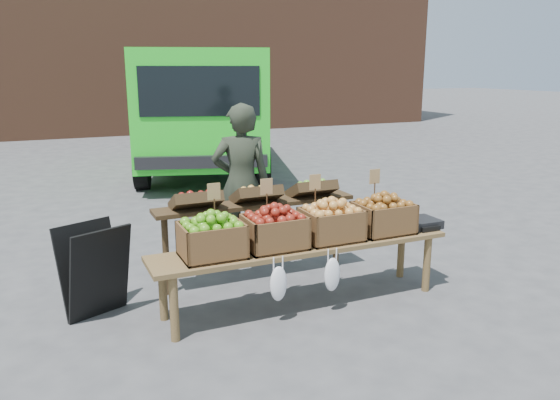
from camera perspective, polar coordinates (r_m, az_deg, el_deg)
name	(u,v)px	position (r m, az deg, el deg)	size (l,w,h in m)	color
ground	(263,297)	(5.12, -1.75, -10.12)	(80.00, 80.00, 0.00)	#4B4B4D
delivery_van	(202,113)	(11.20, -8.13, 9.04)	(2.42, 5.27, 2.36)	#21DF25
vendor	(241,184)	(5.84, -4.06, 1.70)	(0.62, 0.41, 1.71)	#293023
chalkboard_sign	(95,270)	(4.89, -18.81, -6.96)	(0.53, 0.29, 0.80)	black
back_table	(257,229)	(5.36, -2.46, -3.08)	(2.10, 0.44, 1.04)	#362615
display_bench	(303,274)	(4.87, 2.42, -7.76)	(2.70, 0.56, 0.57)	brown
crate_golden_apples	(212,240)	(4.44, -7.14, -4.18)	(0.50, 0.40, 0.28)	#4B8D1B
crate_russet_pears	(274,232)	(4.62, -0.60, -3.36)	(0.50, 0.40, 0.28)	maroon
crate_red_apples	(331,225)	(4.85, 5.38, -2.57)	(0.50, 0.40, 0.28)	gold
crate_green_apples	(383,218)	(5.14, 10.74, -1.84)	(0.50, 0.40, 0.28)	#995F1A
weighing_scale	(420,223)	(5.41, 14.41, -2.34)	(0.34, 0.30, 0.08)	black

